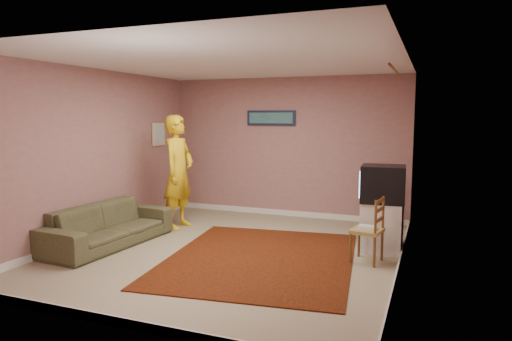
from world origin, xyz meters
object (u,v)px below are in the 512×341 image
at_px(chair_b, 367,223).
at_px(sofa, 109,225).
at_px(crt_tv, 383,184).
at_px(person, 179,172).
at_px(chair_a, 376,192).
at_px(tv_cabinet, 382,227).

distance_m(chair_b, sofa, 3.67).
bearing_deg(crt_tv, person, 173.96).
height_order(sofa, person, person).
xyz_separation_m(crt_tv, chair_b, (-0.12, -0.57, -0.43)).
distance_m(crt_tv, chair_a, 1.47).
distance_m(crt_tv, sofa, 3.97).
relative_size(sofa, person, 1.08).
distance_m(crt_tv, chair_b, 0.72).
relative_size(tv_cabinet, sofa, 0.34).
relative_size(crt_tv, chair_b, 1.35).
height_order(crt_tv, chair_a, crt_tv).
distance_m(crt_tv, person, 3.35).
bearing_deg(chair_a, sofa, -132.56).
bearing_deg(crt_tv, chair_b, -105.59).
xyz_separation_m(crt_tv, person, (-3.34, 0.16, -0.00)).
xyz_separation_m(crt_tv, sofa, (-3.74, -1.15, -0.65)).
height_order(crt_tv, person, person).
relative_size(chair_b, sofa, 0.23).
relative_size(crt_tv, chair_a, 1.17).
bearing_deg(chair_b, tv_cabinet, 177.11).
bearing_deg(tv_cabinet, crt_tv, -176.72).
distance_m(chair_a, person, 3.36).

